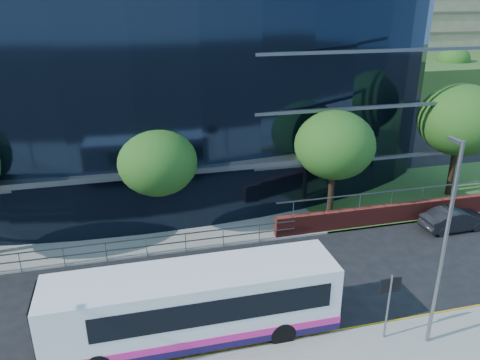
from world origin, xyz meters
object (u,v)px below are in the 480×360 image
object	(u,v)px
tree_far_b	(157,162)
tree_far_c	(335,145)
tree_dist_f	(454,60)
streetlight_east	(444,242)
tree_dist_e	(354,63)
city_bus	(197,304)
tree_far_d	(461,120)
street_sign	(390,293)
parked_car	(455,219)

from	to	relation	value
tree_far_b	tree_far_c	world-z (taller)	tree_far_c
tree_dist_f	streetlight_east	size ratio (longest dim) A/B	0.76
tree_dist_e	city_bus	bearing A→B (deg)	-123.70
tree_far_d	city_bus	size ratio (longest dim) A/B	0.67
tree_far_b	tree_dist_e	distance (m)	40.74
street_sign	tree_dist_f	distance (m)	56.25
street_sign	tree_dist_e	world-z (taller)	tree_dist_e
tree_dist_e	street_sign	bearing A→B (deg)	-115.12
tree_far_b	streetlight_east	xyz separation A→B (m)	(9.00, -11.67, 0.23)
tree_far_d	tree_dist_f	bearing A→B (deg)	53.13
tree_far_b	parked_car	bearing A→B (deg)	-13.10
tree_far_b	parked_car	world-z (taller)	tree_far_b
tree_far_b	city_bus	size ratio (longest dim) A/B	0.55
city_bus	street_sign	bearing A→B (deg)	-14.99
tree_far_b	parked_car	distance (m)	17.00
tree_dist_e	parked_car	distance (m)	36.14
tree_far_b	street_sign	bearing A→B (deg)	-55.92
tree_far_b	tree_dist_f	world-z (taller)	same
street_sign	tree_far_c	size ratio (longest dim) A/B	0.43
tree_far_d	streetlight_east	xyz separation A→B (m)	(-10.00, -12.17, -0.75)
tree_far_c	streetlight_east	size ratio (longest dim) A/B	0.81
tree_far_c	tree_dist_e	world-z (taller)	same
tree_far_b	tree_dist_f	bearing A→B (deg)	37.08
tree_far_b	tree_dist_f	size ratio (longest dim) A/B	1.00
tree_far_b	tree_far_c	size ratio (longest dim) A/B	0.93
tree_dist_e	tree_far_c	bearing A→B (deg)	-118.74
tree_dist_f	tree_far_d	bearing A→B (deg)	-126.87
streetlight_east	city_bus	distance (m)	9.28
tree_far_c	parked_car	world-z (taller)	tree_far_c
city_bus	streetlight_east	bearing A→B (deg)	-16.13
street_sign	parked_car	bearing A→B (deg)	40.11
tree_far_c	tree_dist_f	xyz separation A→B (m)	(33.00, 33.00, -0.33)
tree_dist_f	street_sign	bearing A→B (deg)	-129.16
tree_dist_f	city_bus	size ratio (longest dim) A/B	0.55
street_sign	city_bus	bearing A→B (deg)	164.91
tree_far_d	city_bus	distance (m)	21.18
tree_far_c	tree_far_d	distance (m)	9.08
tree_far_d	tree_dist_f	distance (m)	40.01
city_bus	tree_dist_e	bearing A→B (deg)	56.40
tree_far_c	tree_dist_e	distance (m)	35.36
tree_dist_f	streetlight_east	xyz separation A→B (m)	(-34.00, -44.17, 0.23)
tree_far_d	parked_car	world-z (taller)	tree_far_d
tree_far_b	tree_far_d	size ratio (longest dim) A/B	0.81
tree_dist_e	tree_far_d	bearing A→B (deg)	-104.93
street_sign	tree_far_c	world-z (taller)	tree_far_c
tree_dist_e	streetlight_east	world-z (taller)	streetlight_east
street_sign	tree_far_b	size ratio (longest dim) A/B	0.46
tree_far_c	city_bus	xyz separation A→B (m)	(-9.48, -8.71, -2.95)
tree_far_c	street_sign	bearing A→B (deg)	-103.29
tree_far_d	tree_dist_e	size ratio (longest dim) A/B	1.14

